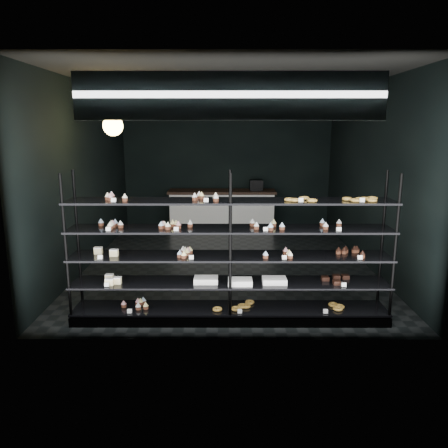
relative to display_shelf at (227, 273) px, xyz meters
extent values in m
cube|color=black|center=(0.02, 2.45, -0.62)|extent=(5.00, 6.00, 0.01)
cube|color=black|center=(0.02, 2.45, 2.57)|extent=(5.00, 6.00, 0.01)
cube|color=black|center=(0.02, 5.45, 0.97)|extent=(5.00, 0.01, 3.20)
cube|color=black|center=(0.02, -0.55, 0.97)|extent=(5.00, 0.01, 3.20)
cube|color=black|center=(-2.48, 2.45, 0.97)|extent=(0.01, 6.00, 3.20)
cube|color=black|center=(2.52, 2.45, 0.97)|extent=(0.01, 6.00, 3.20)
cube|color=black|center=(0.04, 0.00, -0.57)|extent=(4.00, 0.50, 0.12)
cylinder|color=black|center=(-1.93, -0.22, 0.36)|extent=(0.04, 0.04, 1.85)
cylinder|color=black|center=(-1.93, 0.22, 0.36)|extent=(0.04, 0.04, 1.85)
cylinder|color=black|center=(0.04, -0.22, 0.36)|extent=(0.04, 0.04, 1.85)
cylinder|color=black|center=(0.04, 0.22, 0.36)|extent=(0.04, 0.04, 1.85)
cylinder|color=black|center=(2.01, -0.22, 0.36)|extent=(0.04, 0.04, 1.85)
cylinder|color=black|center=(2.01, 0.22, 0.36)|extent=(0.04, 0.04, 1.85)
cube|color=black|center=(0.04, 0.00, -0.48)|extent=(4.00, 0.50, 0.03)
cube|color=black|center=(0.04, 0.00, -0.13)|extent=(4.00, 0.50, 0.02)
cube|color=black|center=(0.04, 0.00, 0.22)|extent=(4.00, 0.50, 0.02)
cube|color=black|center=(0.04, 0.00, 0.57)|extent=(4.00, 0.50, 0.02)
cube|color=black|center=(0.04, 0.00, 0.92)|extent=(4.00, 0.50, 0.02)
cube|color=white|center=(-1.35, -0.18, 0.96)|extent=(0.06, 0.04, 0.06)
cube|color=white|center=(-0.29, -0.18, 0.96)|extent=(0.06, 0.04, 0.06)
cube|color=white|center=(0.89, -0.18, 0.96)|extent=(0.05, 0.04, 0.06)
cube|color=white|center=(1.58, -0.18, 0.96)|extent=(0.06, 0.04, 0.06)
cube|color=white|center=(-1.47, -0.18, 0.61)|extent=(0.06, 0.04, 0.06)
cube|color=white|center=(-0.64, -0.18, 0.61)|extent=(0.05, 0.04, 0.06)
cube|color=white|center=(0.50, -0.18, 0.61)|extent=(0.05, 0.04, 0.06)
cube|color=white|center=(1.35, -0.18, 0.61)|extent=(0.06, 0.04, 0.06)
cube|color=white|center=(-1.52, -0.18, 0.26)|extent=(0.06, 0.04, 0.06)
cube|color=white|center=(-0.46, -0.18, 0.26)|extent=(0.05, 0.04, 0.06)
cube|color=white|center=(0.65, -0.18, 0.26)|extent=(0.05, 0.04, 0.06)
cube|color=white|center=(1.56, -0.18, 0.26)|extent=(0.06, 0.04, 0.06)
cube|color=white|center=(-1.49, -0.18, -0.09)|extent=(0.06, 0.04, 0.06)
cube|color=white|center=(1.41, -0.18, -0.09)|extent=(0.06, 0.04, 0.06)
cube|color=white|center=(-1.17, -0.18, -0.44)|extent=(0.06, 0.04, 0.06)
cube|color=white|center=(0.11, -0.18, -0.44)|extent=(0.05, 0.04, 0.06)
cube|color=white|center=(1.25, -0.18, -0.44)|extent=(0.06, 0.04, 0.06)
cube|color=#0E1546|center=(0.02, -0.47, 2.12)|extent=(3.20, 0.04, 0.45)
cube|color=white|center=(0.02, -0.49, 2.12)|extent=(3.30, 0.02, 0.50)
cylinder|color=black|center=(-1.71, 1.46, 2.26)|extent=(0.01, 0.01, 0.58)
sphere|color=#FEC459|center=(-1.71, 1.46, 1.82)|extent=(0.30, 0.30, 0.30)
cube|color=white|center=(-0.10, 4.95, -0.17)|extent=(2.42, 0.60, 0.92)
cube|color=black|center=(-0.10, 4.95, 0.32)|extent=(2.52, 0.65, 0.06)
cube|color=black|center=(0.71, 4.95, 0.48)|extent=(0.30, 0.30, 0.25)
camera|label=1|loc=(-0.03, -5.24, 1.79)|focal=35.00mm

